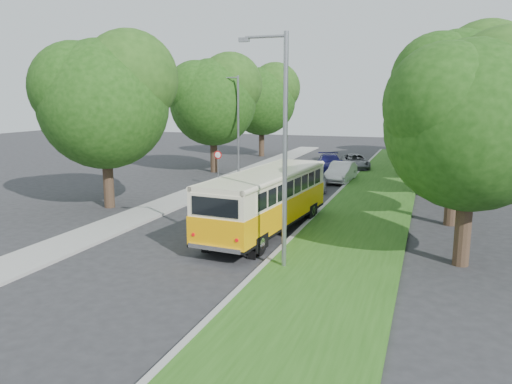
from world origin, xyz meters
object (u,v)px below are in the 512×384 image
(car_blue, at_px, (330,163))
(car_silver, at_px, (315,180))
(vintage_bus, at_px, (267,202))
(car_white, at_px, (341,172))
(lamppost_near, at_px, (282,144))
(lamppost_far, at_px, (237,122))
(car_grey, at_px, (355,162))

(car_blue, bearing_deg, car_silver, -100.80)
(vintage_bus, distance_m, car_white, 14.83)
(lamppost_near, xyz_separation_m, car_white, (-1.21, 19.13, -3.66))
(lamppost_near, height_order, car_silver, lamppost_near)
(lamppost_far, relative_size, car_blue, 1.55)
(lamppost_far, xyz_separation_m, car_grey, (7.70, 7.52, -3.49))
(lamppost_near, relative_size, car_blue, 1.66)
(lamppost_near, distance_m, car_blue, 24.29)
(vintage_bus, bearing_deg, car_blue, 98.20)
(lamppost_far, distance_m, car_grey, 11.31)
(lamppost_far, distance_m, vintage_bus, 16.00)
(lamppost_near, bearing_deg, car_silver, 98.44)
(car_white, xyz_separation_m, car_grey, (0.00, 6.89, -0.08))
(car_silver, bearing_deg, vintage_bus, -98.78)
(car_grey, bearing_deg, lamppost_far, -151.64)
(car_silver, bearing_deg, car_white, 63.29)
(car_silver, height_order, car_grey, car_silver)
(vintage_bus, relative_size, car_white, 2.20)
(lamppost_far, bearing_deg, car_silver, -24.95)
(lamppost_near, bearing_deg, car_blue, 97.01)
(lamppost_far, distance_m, car_silver, 8.09)
(lamppost_far, xyz_separation_m, car_blue, (5.97, 5.33, -3.42))
(vintage_bus, distance_m, car_silver, 11.11)
(lamppost_near, bearing_deg, lamppost_far, 115.71)
(lamppost_near, distance_m, car_grey, 26.31)
(lamppost_near, distance_m, lamppost_far, 20.53)
(lamppost_near, bearing_deg, vintage_bus, 114.31)
(car_white, bearing_deg, car_grey, 93.32)
(lamppost_far, height_order, car_white, lamppost_far)
(car_white, bearing_deg, car_silver, -102.92)
(lamppost_far, distance_m, car_white, 8.44)
(lamppost_near, distance_m, car_silver, 16.03)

